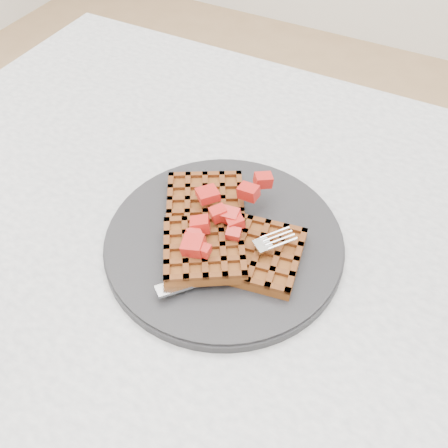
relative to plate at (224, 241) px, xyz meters
name	(u,v)px	position (x,y,z in m)	size (l,w,h in m)	color
table	(268,300)	(0.06, 0.02, -0.12)	(1.20, 0.80, 0.75)	silver
plate	(224,241)	(0.00, 0.00, 0.00)	(0.29, 0.29, 0.02)	black
waffles	(223,233)	(0.00, 0.00, 0.02)	(0.22, 0.20, 0.03)	brown
strawberry_pile	(224,216)	(0.00, 0.00, 0.05)	(0.15, 0.15, 0.02)	#960706
fork	(237,265)	(0.04, -0.04, 0.02)	(0.02, 0.18, 0.02)	silver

